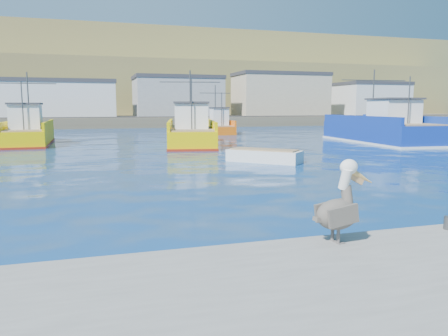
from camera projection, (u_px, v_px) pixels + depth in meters
name	position (u px, v px, depth m)	size (l,w,h in m)	color
ground	(269.00, 223.00, 12.42)	(260.00, 260.00, 0.00)	navy
dock_bollards	(357.00, 231.00, 9.27)	(36.20, 0.20, 0.30)	#4C4C4C
far_shore	(110.00, 85.00, 114.76)	(200.00, 81.00, 24.00)	brown
trawler_yellow_a	(29.00, 133.00, 38.12)	(4.81, 10.56, 6.41)	#E5C100
trawler_yellow_b	(191.00, 133.00, 37.32)	(5.93, 11.68, 6.50)	#E5C100
trawler_blue	(382.00, 130.00, 40.42)	(6.67, 14.22, 6.85)	navy
boat_orange	(217.00, 126.00, 53.61)	(3.88, 7.43, 5.96)	#E85E0D
skiff_mid	(264.00, 157.00, 26.02)	(4.22, 4.19, 0.96)	silver
pelican	(340.00, 207.00, 8.95)	(1.40, 0.61, 1.72)	#595451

